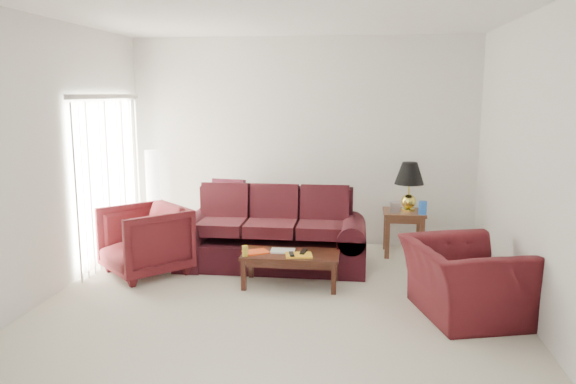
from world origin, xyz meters
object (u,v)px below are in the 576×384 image
at_px(armchair_left, 145,240).
at_px(coffee_table, 291,269).
at_px(sofa, 272,229).
at_px(armchair_right, 463,280).
at_px(end_table, 403,233).
at_px(floor_lamp, 153,197).

xyz_separation_m(armchair_left, coffee_table, (1.83, -0.20, -0.23)).
distance_m(sofa, armchair_right, 2.54).
xyz_separation_m(sofa, armchair_left, (-1.50, -0.50, -0.06)).
height_order(end_table, armchair_right, armchair_right).
xyz_separation_m(floor_lamp, coffee_table, (2.21, -1.56, -0.51)).
distance_m(sofa, floor_lamp, 2.09).
distance_m(armchair_left, armchair_right, 3.74).
relative_size(sofa, end_table, 3.91).
bearing_deg(armchair_left, armchair_right, 30.51).
relative_size(sofa, armchair_right, 2.08).
bearing_deg(armchair_left, coffee_table, 37.81).
relative_size(armchair_right, coffee_table, 1.03).
bearing_deg(armchair_right, floor_lamp, 44.98).
height_order(end_table, coffee_table, end_table).
bearing_deg(sofa, end_table, 22.20).
relative_size(end_table, floor_lamp, 0.43).
xyz_separation_m(end_table, floor_lamp, (-3.60, 0.10, 0.40)).
height_order(sofa, armchair_left, sofa).
bearing_deg(armchair_right, end_table, -4.81).
relative_size(floor_lamp, armchair_left, 1.52).
relative_size(end_table, armchair_left, 0.66).
distance_m(armchair_right, coffee_table, 1.94).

